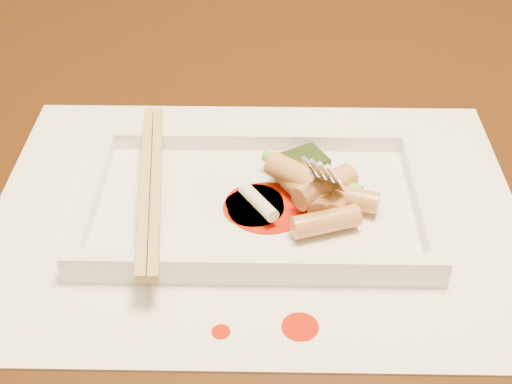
{
  "coord_description": "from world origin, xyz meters",
  "views": [
    {
      "loc": [
        0.1,
        -0.58,
        1.1
      ],
      "look_at": [
        0.09,
        -0.17,
        0.77
      ],
      "focal_mm": 50.0,
      "sensor_mm": 36.0,
      "label": 1
    }
  ],
  "objects_px": {
    "chopstick_a": "(145,183)",
    "fork": "(355,107)",
    "table": "(172,182)",
    "plate_base": "(256,206)",
    "placemat": "(256,211)"
  },
  "relations": [
    {
      "from": "chopstick_a",
      "to": "fork",
      "type": "height_order",
      "value": "fork"
    },
    {
      "from": "table",
      "to": "plate_base",
      "type": "distance_m",
      "value": 0.22
    },
    {
      "from": "table",
      "to": "fork",
      "type": "relative_size",
      "value": 10.0
    },
    {
      "from": "placemat",
      "to": "fork",
      "type": "bearing_deg",
      "value": 14.42
    },
    {
      "from": "placemat",
      "to": "fork",
      "type": "relative_size",
      "value": 2.86
    },
    {
      "from": "placemat",
      "to": "plate_base",
      "type": "distance_m",
      "value": 0.0
    },
    {
      "from": "chopstick_a",
      "to": "fork",
      "type": "distance_m",
      "value": 0.16
    },
    {
      "from": "plate_base",
      "to": "fork",
      "type": "distance_m",
      "value": 0.11
    },
    {
      "from": "chopstick_a",
      "to": "fork",
      "type": "relative_size",
      "value": 1.44
    },
    {
      "from": "plate_base",
      "to": "chopstick_a",
      "type": "xyz_separation_m",
      "value": [
        -0.08,
        0.0,
        0.02
      ]
    },
    {
      "from": "placemat",
      "to": "chopstick_a",
      "type": "bearing_deg",
      "value": 180.0
    },
    {
      "from": "table",
      "to": "placemat",
      "type": "bearing_deg",
      "value": -61.85
    },
    {
      "from": "table",
      "to": "fork",
      "type": "distance_m",
      "value": 0.29
    },
    {
      "from": "placemat",
      "to": "chopstick_a",
      "type": "height_order",
      "value": "chopstick_a"
    },
    {
      "from": "placemat",
      "to": "plate_base",
      "type": "relative_size",
      "value": 1.54
    }
  ]
}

